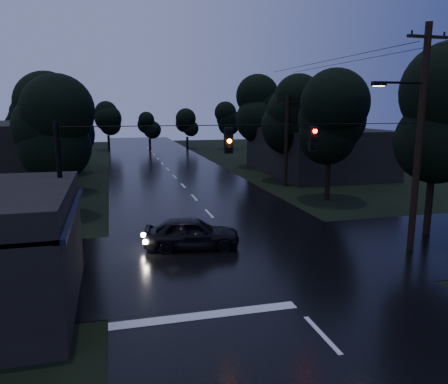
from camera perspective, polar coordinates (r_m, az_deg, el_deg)
name	(u,v)px	position (r m, az deg, el deg)	size (l,w,h in m)	color
main_road	(183,186)	(36.54, -5.36, 0.78)	(12.00, 120.00, 0.02)	black
cross_street	(249,256)	(19.52, 3.23, -8.40)	(60.00, 9.00, 0.02)	black
building_far_right	(316,151)	(44.34, 11.95, 5.27)	(10.00, 14.00, 4.40)	black
building_far_left	(22,149)	(46.45, -24.88, 5.11)	(10.00, 16.00, 5.00)	black
utility_pole_main	(418,136)	(21.09, 23.98, 6.76)	(3.50, 0.30, 10.00)	black
utility_pole_far	(286,139)	(36.40, 8.15, 6.84)	(2.00, 0.30, 7.50)	black
anchor_pole_left	(62,204)	(16.98, -20.42, -1.52)	(0.18, 0.18, 6.00)	black
span_signals	(271,139)	(17.68, 6.15, 6.94)	(15.00, 0.37, 1.12)	black
tree_corner_near	(437,117)	(24.25, 26.04, 8.78)	(4.48, 4.48, 9.44)	black
tree_left_a	(51,129)	(27.75, -21.61, 7.71)	(3.92, 3.92, 8.26)	black
tree_left_b	(56,119)	(35.75, -21.09, 8.94)	(4.20, 4.20, 8.85)	black
tree_left_c	(61,112)	(45.75, -20.50, 9.76)	(4.48, 4.48, 9.44)	black
tree_right_a	(330,120)	(31.18, 13.72, 9.15)	(4.20, 4.20, 8.85)	black
tree_right_b	(292,113)	(38.65, 8.90, 10.20)	(4.48, 4.48, 9.44)	black
tree_right_c	(261,108)	(48.20, 4.81, 10.88)	(4.76, 4.76, 10.03)	black
car	(192,233)	(20.40, -4.19, -5.33)	(1.77, 4.39, 1.50)	black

